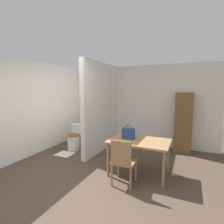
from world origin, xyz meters
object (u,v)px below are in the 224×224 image
Objects in this scene: handbag at (128,133)px; wooden_chair at (123,160)px; wooden_cabinet at (183,123)px; dining_table at (139,144)px; toilet at (75,139)px.

wooden_chair is at bearing -80.60° from handbag.
wooden_cabinet is at bearing 67.11° from wooden_chair.
dining_table is 1.68× the size of toilet.
handbag reaches higher than wooden_chair.
wooden_chair is 0.52× the size of wooden_cabinet.
toilet is at bearing 159.64° from handbag.
wooden_chair is 2.37m from toilet.
handbag is 2.07m from wooden_cabinet.
dining_table is 4.09× the size of handbag.
wooden_chair is 2.56m from wooden_cabinet.
dining_table is 0.31m from handbag.
dining_table is at bearing -6.32° from handbag.
toilet is at bearing -159.37° from wooden_cabinet.
wooden_cabinet is (2.92, 1.10, 0.52)m from toilet.
wooden_chair is 2.96× the size of handbag.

